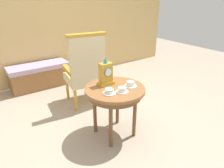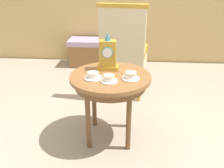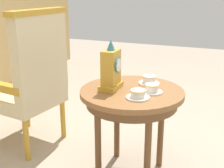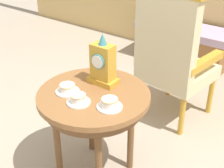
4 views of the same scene
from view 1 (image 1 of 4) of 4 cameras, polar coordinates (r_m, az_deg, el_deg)
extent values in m
plane|color=tan|center=(2.73, 0.44, -13.12)|extent=(10.00, 10.00, 0.00)
cube|color=tan|center=(4.23, -18.47, 19.39)|extent=(6.00, 0.10, 2.80)
cylinder|color=brown|center=(2.39, 0.71, -1.46)|extent=(0.70, 0.70, 0.03)
cylinder|color=brown|center=(2.41, 0.70, -2.59)|extent=(0.62, 0.62, 0.07)
cylinder|color=brown|center=(2.75, 1.52, -5.32)|extent=(0.04, 0.04, 0.60)
cylinder|color=brown|center=(2.59, -4.74, -7.43)|extent=(0.04, 0.04, 0.60)
cylinder|color=brown|center=(2.34, -0.35, -11.06)|extent=(0.04, 0.04, 0.60)
cylinder|color=brown|center=(2.52, 6.24, -8.43)|extent=(0.04, 0.04, 0.60)
cylinder|color=white|center=(2.25, -0.78, -2.51)|extent=(0.15, 0.15, 0.01)
cylinder|color=white|center=(2.24, -0.78, -1.87)|extent=(0.09, 0.09, 0.05)
torus|color=gold|center=(2.23, -0.79, -1.42)|extent=(0.10, 0.10, 0.00)
cylinder|color=white|center=(2.28, 2.86, -2.11)|extent=(0.14, 0.14, 0.01)
cylinder|color=white|center=(2.27, 2.87, -1.46)|extent=(0.09, 0.09, 0.05)
torus|color=gold|center=(2.26, 2.88, -0.98)|extent=(0.09, 0.09, 0.00)
cylinder|color=white|center=(2.43, 5.08, -0.53)|extent=(0.15, 0.15, 0.01)
cylinder|color=white|center=(2.42, 5.11, 0.12)|extent=(0.09, 0.09, 0.05)
torus|color=gold|center=(2.41, 5.13, 0.59)|extent=(0.10, 0.10, 0.00)
cube|color=gold|center=(2.46, -1.70, 0.25)|extent=(0.19, 0.11, 0.04)
cube|color=gold|center=(2.41, -1.74, 3.14)|extent=(0.14, 0.09, 0.23)
cylinder|color=teal|center=(2.37, -1.07, 3.24)|extent=(0.10, 0.01, 0.10)
cylinder|color=white|center=(2.36, -0.99, 3.20)|extent=(0.08, 0.00, 0.08)
cone|color=teal|center=(2.37, -1.79, 6.55)|extent=(0.06, 0.06, 0.07)
cube|color=beige|center=(3.30, -7.79, 1.59)|extent=(0.59, 0.59, 0.11)
cube|color=beige|center=(2.98, -6.74, 6.87)|extent=(0.53, 0.16, 0.64)
cube|color=gold|center=(2.90, -7.07, 13.31)|extent=(0.57, 0.18, 0.04)
cube|color=gold|center=(3.32, -4.19, 4.91)|extent=(0.13, 0.47, 0.06)
cube|color=gold|center=(3.18, -11.86, 3.62)|extent=(0.13, 0.47, 0.06)
cylinder|color=gold|center=(3.65, -5.51, -0.02)|extent=(0.04, 0.04, 0.35)
cylinder|color=gold|center=(3.53, -12.15, -1.31)|extent=(0.04, 0.04, 0.35)
cylinder|color=gold|center=(3.28, -2.64, -2.77)|extent=(0.04, 0.04, 0.35)
cylinder|color=gold|center=(3.14, -9.98, -4.34)|extent=(0.04, 0.04, 0.35)
cube|color=#B299B7|center=(4.04, -19.65, 4.49)|extent=(1.07, 0.40, 0.08)
cube|color=brown|center=(4.11, -19.24, 1.60)|extent=(1.03, 0.38, 0.36)
camera|label=2|loc=(1.44, 59.78, 3.68)|focal=38.50mm
camera|label=3|loc=(1.32, -58.66, -2.47)|focal=49.05mm
camera|label=4|loc=(2.42, 47.89, 17.52)|focal=53.20mm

